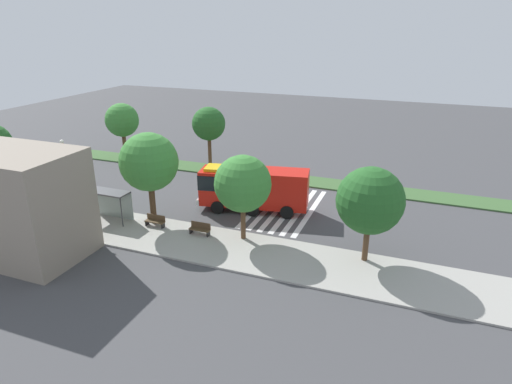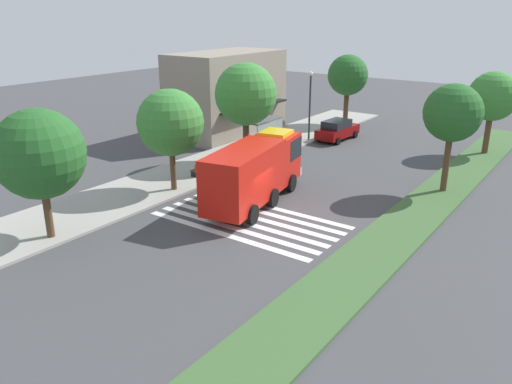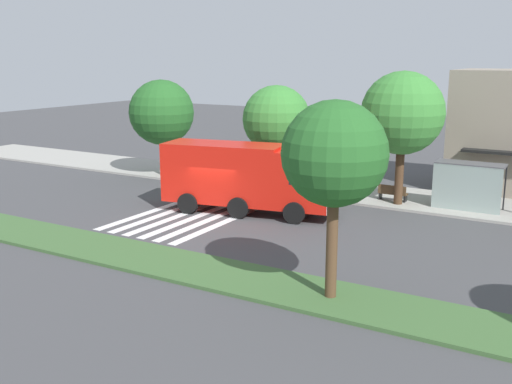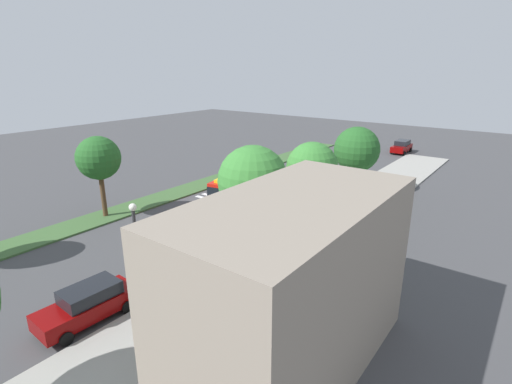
{
  "view_description": "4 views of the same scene",
  "coord_description": "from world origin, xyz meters",
  "px_view_note": "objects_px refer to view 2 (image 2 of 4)",
  "views": [
    {
      "loc": [
        -11.44,
        33.69,
        15.07
      ],
      "look_at": [
        1.11,
        1.2,
        1.63
      ],
      "focal_mm": 31.29,
      "sensor_mm": 36.0,
      "label": 1
    },
    {
      "loc": [
        -21.87,
        -15.26,
        10.89
      ],
      "look_at": [
        0.28,
        0.55,
        1.13
      ],
      "focal_mm": 36.0,
      "sensor_mm": 36.0,
      "label": 2
    },
    {
      "loc": [
        17.05,
        -24.9,
        8.1
      ],
      "look_at": [
        1.82,
        1.13,
        1.23
      ],
      "focal_mm": 42.06,
      "sensor_mm": 36.0,
      "label": 3
    },
    {
      "loc": [
        26.16,
        20.83,
        11.89
      ],
      "look_at": [
        -0.27,
        1.03,
        1.23
      ],
      "focal_mm": 27.19,
      "sensor_mm": 36.0,
      "label": 4
    }
  ],
  "objects_px": {
    "median_tree_far_west": "(453,113)",
    "median_tree_west": "(493,97)",
    "street_lamp": "(310,100)",
    "sidewalk_tree_west": "(170,123)",
    "fire_truck": "(257,168)",
    "parked_car_mid": "(337,130)",
    "bus_stop_shelter": "(267,129)",
    "bench_west_of_shelter": "(201,168)",
    "sidewalk_tree_center": "(246,95)",
    "sidewalk_tree_east": "(348,75)",
    "bench_near_shelter": "(236,156)",
    "sidewalk_tree_far_west": "(39,154)"
  },
  "relations": [
    {
      "from": "median_tree_far_west",
      "to": "median_tree_west",
      "type": "bearing_deg",
      "value": 0.0
    },
    {
      "from": "street_lamp",
      "to": "sidewalk_tree_west",
      "type": "height_order",
      "value": "sidewalk_tree_west"
    },
    {
      "from": "fire_truck",
      "to": "median_tree_far_west",
      "type": "xyz_separation_m",
      "value": [
        8.1,
        -8.57,
        2.92
      ]
    },
    {
      "from": "parked_car_mid",
      "to": "bus_stop_shelter",
      "type": "bearing_deg",
      "value": 160.29
    },
    {
      "from": "street_lamp",
      "to": "sidewalk_tree_west",
      "type": "bearing_deg",
      "value": 178.59
    },
    {
      "from": "bench_west_of_shelter",
      "to": "sidewalk_tree_center",
      "type": "xyz_separation_m",
      "value": [
        4.38,
        -0.56,
        4.51
      ]
    },
    {
      "from": "fire_truck",
      "to": "median_tree_west",
      "type": "relative_size",
      "value": 1.5
    },
    {
      "from": "bench_west_of_shelter",
      "to": "sidewalk_tree_east",
      "type": "xyz_separation_m",
      "value": [
        20.85,
        -0.56,
        4.22
      ]
    },
    {
      "from": "bench_near_shelter",
      "to": "bench_west_of_shelter",
      "type": "bearing_deg",
      "value": 180.0
    },
    {
      "from": "sidewalk_tree_west",
      "to": "bus_stop_shelter",
      "type": "bearing_deg",
      "value": 2.94
    },
    {
      "from": "parked_car_mid",
      "to": "street_lamp",
      "type": "bearing_deg",
      "value": 137.61
    },
    {
      "from": "sidewalk_tree_west",
      "to": "sidewalk_tree_center",
      "type": "bearing_deg",
      "value": 0.0
    },
    {
      "from": "sidewalk_tree_west",
      "to": "median_tree_far_west",
      "type": "height_order",
      "value": "median_tree_far_west"
    },
    {
      "from": "sidewalk_tree_far_west",
      "to": "median_tree_west",
      "type": "relative_size",
      "value": 1.02
    },
    {
      "from": "bus_stop_shelter",
      "to": "median_tree_far_west",
      "type": "relative_size",
      "value": 0.53
    },
    {
      "from": "fire_truck",
      "to": "parked_car_mid",
      "type": "xyz_separation_m",
      "value": [
        16.51,
        3.12,
        -1.16
      ]
    },
    {
      "from": "fire_truck",
      "to": "sidewalk_tree_far_west",
      "type": "relative_size",
      "value": 1.47
    },
    {
      "from": "sidewalk_tree_center",
      "to": "median_tree_far_west",
      "type": "height_order",
      "value": "sidewalk_tree_center"
    },
    {
      "from": "bus_stop_shelter",
      "to": "street_lamp",
      "type": "relative_size",
      "value": 0.6
    },
    {
      "from": "fire_truck",
      "to": "street_lamp",
      "type": "height_order",
      "value": "street_lamp"
    },
    {
      "from": "parked_car_mid",
      "to": "bus_stop_shelter",
      "type": "xyz_separation_m",
      "value": [
        -6.9,
        2.77,
        0.98
      ]
    },
    {
      "from": "sidewalk_tree_center",
      "to": "median_tree_far_west",
      "type": "bearing_deg",
      "value": -81.82
    },
    {
      "from": "parked_car_mid",
      "to": "bench_near_shelter",
      "type": "relative_size",
      "value": 3.01
    },
    {
      "from": "parked_car_mid",
      "to": "sidewalk_tree_west",
      "type": "height_order",
      "value": "sidewalk_tree_west"
    },
    {
      "from": "parked_car_mid",
      "to": "bench_west_of_shelter",
      "type": "bearing_deg",
      "value": 171.61
    },
    {
      "from": "parked_car_mid",
      "to": "bench_near_shelter",
      "type": "bearing_deg",
      "value": 167.97
    },
    {
      "from": "fire_truck",
      "to": "median_tree_far_west",
      "type": "height_order",
      "value": "median_tree_far_west"
    },
    {
      "from": "bus_stop_shelter",
      "to": "sidewalk_tree_far_west",
      "type": "xyz_separation_m",
      "value": [
        -19.91,
        -0.57,
        2.5
      ]
    },
    {
      "from": "sidewalk_tree_center",
      "to": "median_tree_west",
      "type": "distance_m",
      "value": 18.96
    },
    {
      "from": "median_tree_far_west",
      "to": "fire_truck",
      "type": "bearing_deg",
      "value": 133.38
    },
    {
      "from": "bus_stop_shelter",
      "to": "median_tree_far_west",
      "type": "xyz_separation_m",
      "value": [
        -1.51,
        -14.47,
        3.11
      ]
    },
    {
      "from": "sidewalk_tree_far_west",
      "to": "parked_car_mid",
      "type": "bearing_deg",
      "value": -4.69
    },
    {
      "from": "fire_truck",
      "to": "parked_car_mid",
      "type": "distance_m",
      "value": 16.85
    },
    {
      "from": "street_lamp",
      "to": "median_tree_far_west",
      "type": "distance_m",
      "value": 15.08
    },
    {
      "from": "sidewalk_tree_center",
      "to": "fire_truck",
      "type": "bearing_deg",
      "value": -138.92
    },
    {
      "from": "bus_stop_shelter",
      "to": "street_lamp",
      "type": "distance_m",
      "value": 5.44
    },
    {
      "from": "bench_west_of_shelter",
      "to": "street_lamp",
      "type": "bearing_deg",
      "value": -4.23
    },
    {
      "from": "sidewalk_tree_far_west",
      "to": "sidewalk_tree_west",
      "type": "distance_m",
      "value": 8.75
    },
    {
      "from": "sidewalk_tree_east",
      "to": "median_tree_west",
      "type": "relative_size",
      "value": 1.05
    },
    {
      "from": "sidewalk_tree_center",
      "to": "bench_west_of_shelter",
      "type": "bearing_deg",
      "value": 172.74
    },
    {
      "from": "sidewalk_tree_east",
      "to": "median_tree_far_west",
      "type": "relative_size",
      "value": 1.0
    },
    {
      "from": "sidewalk_tree_east",
      "to": "median_tree_west",
      "type": "distance_m",
      "value": 14.35
    },
    {
      "from": "sidewalk_tree_center",
      "to": "median_tree_west",
      "type": "height_order",
      "value": "sidewalk_tree_center"
    },
    {
      "from": "sidewalk_tree_west",
      "to": "sidewalk_tree_east",
      "type": "relative_size",
      "value": 0.95
    },
    {
      "from": "parked_car_mid",
      "to": "street_lamp",
      "type": "distance_m",
      "value": 3.71
    },
    {
      "from": "bus_stop_shelter",
      "to": "sidewalk_tree_west",
      "type": "xyz_separation_m",
      "value": [
        -11.15,
        -0.57,
        2.49
      ]
    },
    {
      "from": "parked_car_mid",
      "to": "median_tree_west",
      "type": "xyz_separation_m",
      "value": [
        2.49,
        -11.69,
        3.65
      ]
    },
    {
      "from": "parked_car_mid",
      "to": "bench_west_of_shelter",
      "type": "relative_size",
      "value": 3.01
    },
    {
      "from": "bench_near_shelter",
      "to": "fire_truck",
      "type": "bearing_deg",
      "value": -133.67
    },
    {
      "from": "sidewalk_tree_far_west",
      "to": "sidewalk_tree_west",
      "type": "xyz_separation_m",
      "value": [
        8.75,
        0.0,
        -0.01
      ]
    }
  ]
}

